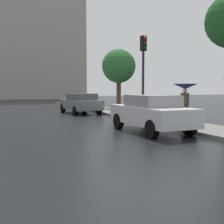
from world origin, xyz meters
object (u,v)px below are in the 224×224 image
Objects in this scene: traffic_light at (143,62)px; street_tree_mid at (119,66)px; car_grey_mid_road at (80,103)px; pedestrian_with_umbrella_far at (185,92)px; car_white_near_kerb at (151,113)px.

street_tree_mid reaches higher than traffic_light.
pedestrian_with_umbrella_far is (2.31, -8.72, 0.87)m from car_grey_mid_road.
car_grey_mid_road is (-0.05, 9.63, -0.05)m from car_white_near_kerb.
car_grey_mid_road is at bearing 89.60° from car_white_near_kerb.
street_tree_mid is at bearing 29.51° from car_grey_mid_road.
pedestrian_with_umbrella_far is 0.43× the size of traffic_light.
pedestrian_with_umbrella_far reaches higher than car_grey_mid_road.
car_grey_mid_road is 2.32× the size of pedestrian_with_umbrella_far.
traffic_light is 9.75m from street_tree_mid.
car_grey_mid_road is at bearing 101.39° from traffic_light.
street_tree_mid is (2.80, 9.32, 0.47)m from traffic_light.
traffic_light reaches higher than car_white_near_kerb.
traffic_light is at bearing -106.71° from street_tree_mid.
traffic_light is (1.28, 3.03, 2.30)m from car_white_near_kerb.
car_white_near_kerb reaches higher than car_grey_mid_road.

